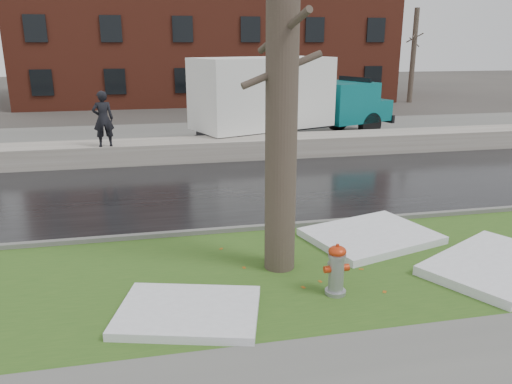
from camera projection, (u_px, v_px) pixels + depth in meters
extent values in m
plane|color=#47423D|center=(277.00, 247.00, 10.71)|extent=(120.00, 120.00, 0.00)
cube|color=#2D511B|center=(293.00, 271.00, 9.53)|extent=(60.00, 4.50, 0.04)
cube|color=black|center=(240.00, 188.00, 14.92)|extent=(60.00, 7.00, 0.03)
cube|color=slate|center=(208.00, 137.00, 22.88)|extent=(60.00, 9.00, 0.03)
cube|color=slate|center=(266.00, 228.00, 11.62)|extent=(60.00, 0.15, 0.14)
cube|color=#ADA79E|center=(220.00, 149.00, 18.75)|extent=(60.00, 1.60, 0.75)
cube|color=maroon|center=(206.00, 31.00, 37.77)|extent=(26.00, 12.00, 10.00)
cylinder|color=brown|center=(93.00, 57.00, 32.95)|extent=(0.36, 0.36, 6.50)
cylinder|color=brown|center=(92.00, 42.00, 32.68)|extent=(0.84, 1.62, 0.73)
cylinder|color=brown|center=(91.00, 28.00, 32.42)|extent=(1.08, 1.26, 0.66)
cylinder|color=brown|center=(93.00, 52.00, 32.85)|extent=(1.40, 0.61, 0.63)
cylinder|color=brown|center=(413.00, 56.00, 35.40)|extent=(0.36, 0.36, 6.50)
cylinder|color=brown|center=(414.00, 42.00, 35.13)|extent=(0.84, 1.62, 0.73)
cylinder|color=brown|center=(416.00, 29.00, 34.87)|extent=(1.08, 1.26, 0.66)
cylinder|color=brown|center=(414.00, 51.00, 35.30)|extent=(1.40, 0.61, 0.63)
cylinder|color=gray|center=(336.00, 273.00, 8.53)|extent=(0.27, 0.27, 0.79)
ellipsoid|color=#B52E0E|center=(337.00, 251.00, 8.41)|extent=(0.31, 0.31, 0.18)
cylinder|color=#B52E0E|center=(338.00, 246.00, 8.38)|extent=(0.06, 0.06, 0.06)
cylinder|color=#B52E0E|center=(327.00, 269.00, 8.47)|extent=(0.12, 0.13, 0.12)
cylinder|color=#B52E0E|center=(345.00, 267.00, 8.54)|extent=(0.12, 0.13, 0.12)
cylinder|color=gray|center=(333.00, 264.00, 8.66)|extent=(0.16, 0.12, 0.16)
cylinder|color=brown|center=(282.00, 76.00, 8.64)|extent=(0.69, 0.69, 7.24)
cylinder|color=brown|center=(283.00, 32.00, 8.43)|extent=(0.52, 1.77, 0.75)
cylinder|color=brown|center=(282.00, 70.00, 8.61)|extent=(1.50, 0.32, 0.65)
cube|color=black|center=(289.00, 127.00, 21.74)|extent=(8.24, 3.89, 0.23)
cube|color=white|center=(263.00, 93.00, 20.60)|extent=(6.22, 4.42, 2.83)
cube|color=#0C6D72|center=(342.00, 102.00, 23.00)|extent=(3.14, 3.20, 1.78)
cube|color=#0C6D72|center=(365.00, 109.00, 23.90)|extent=(1.98, 2.60, 0.94)
cube|color=black|center=(354.00, 87.00, 23.19)|extent=(0.81, 2.00, 0.94)
cube|color=black|center=(188.00, 146.00, 19.38)|extent=(2.12, 1.80, 0.71)
cylinder|color=black|center=(370.00, 125.00, 22.79)|extent=(1.19, 0.70, 1.15)
cylinder|color=black|center=(338.00, 119.00, 24.58)|extent=(1.19, 0.70, 1.15)
cylinder|color=black|center=(283.00, 135.00, 20.34)|extent=(1.19, 0.70, 1.15)
cylinder|color=black|center=(255.00, 128.00, 22.13)|extent=(1.19, 0.70, 1.15)
cylinder|color=black|center=(248.00, 139.00, 19.48)|extent=(1.19, 0.70, 1.15)
cylinder|color=black|center=(222.00, 131.00, 21.27)|extent=(1.19, 0.70, 1.15)
imported|color=black|center=(103.00, 119.00, 17.00)|extent=(0.76, 0.57, 1.91)
cube|color=white|center=(371.00, 236.00, 10.99)|extent=(3.06, 2.65, 0.16)
cube|color=white|center=(189.00, 312.00, 7.92)|extent=(2.54, 2.12, 0.14)
cube|color=white|center=(495.00, 265.00, 9.53)|extent=(3.32, 2.92, 0.18)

